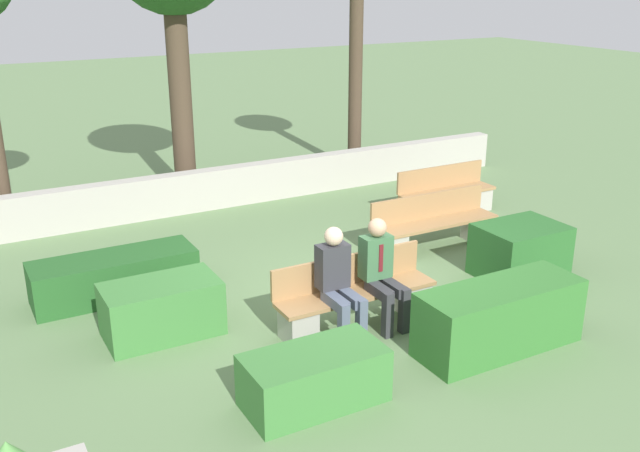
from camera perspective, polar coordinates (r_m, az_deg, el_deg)
name	(u,v)px	position (r m, az deg, el deg)	size (l,w,h in m)	color
ground_plane	(342,300)	(9.57, 1.78, -5.90)	(60.00, 60.00, 0.00)	#607F51
perimeter_wall	(217,188)	(13.32, -8.27, 3.03)	(12.72, 0.30, 0.73)	#ADA89E
bench_front	(355,299)	(8.83, 2.84, -5.82)	(2.09, 0.48, 0.85)	#A37A4C
bench_left_side	(446,197)	(13.00, 10.06, 2.33)	(1.87, 0.49, 0.85)	#A37A4C
bench_right_side	(434,227)	(11.35, 9.14, -0.12)	(2.14, 0.48, 0.85)	#A37A4C
person_seated_man	(381,268)	(8.69, 4.91, -3.33)	(0.38, 0.63, 1.34)	#333338
person_seated_woman	(338,278)	(8.39, 1.43, -4.16)	(0.38, 0.63, 1.34)	#515B70
hedge_block_near_left	(162,309)	(8.77, -12.55, -6.50)	(1.36, 0.76, 0.67)	#3D7A38
hedge_block_near_right	(520,251)	(10.57, 15.69, -1.91)	(1.19, 0.90, 0.76)	#286028
hedge_block_mid_left	(314,378)	(7.31, -0.47, -12.06)	(1.43, 0.71, 0.57)	#3D7A38
hedge_block_mid_right	(499,317)	(8.50, 14.14, -7.10)	(2.00, 0.71, 0.78)	#33702D
hedge_block_far_left	(115,276)	(9.95, -16.10, -3.88)	(2.15, 0.73, 0.58)	#235623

